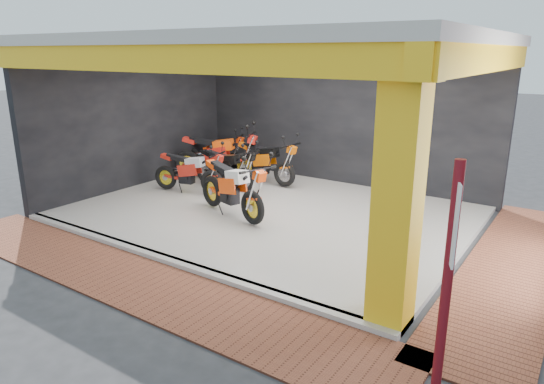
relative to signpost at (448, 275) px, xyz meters
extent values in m
plane|color=#2D2D30|center=(-4.65, 1.79, -1.36)|extent=(80.00, 80.00, 0.00)
cube|color=beige|center=(-4.65, 3.79, -1.31)|extent=(8.00, 6.00, 0.10)
cube|color=beige|center=(-4.65, 3.79, 2.24)|extent=(8.40, 6.40, 0.20)
cube|color=black|center=(-4.65, 6.89, 0.39)|extent=(8.20, 0.20, 3.50)
cube|color=black|center=(-8.75, 3.79, 0.39)|extent=(0.20, 6.20, 3.50)
cube|color=yellow|center=(-0.90, 1.04, 0.39)|extent=(0.50, 0.50, 3.50)
cube|color=yellow|center=(-4.65, 0.79, 1.94)|extent=(8.40, 0.30, 0.40)
cube|color=yellow|center=(-0.65, 3.79, 1.94)|extent=(0.30, 6.40, 0.40)
cube|color=beige|center=(-4.65, 0.77, -1.31)|extent=(8.00, 0.20, 0.10)
cube|color=brown|center=(-4.65, -0.01, -1.35)|extent=(9.00, 1.40, 0.03)
cube|color=brown|center=(0.15, 3.79, -1.35)|extent=(1.40, 7.00, 0.03)
cylinder|color=maroon|center=(0.00, 0.00, -0.12)|extent=(0.10, 0.10, 2.48)
cube|color=white|center=(0.00, 0.00, 0.53)|extent=(0.15, 0.33, 0.80)
camera|label=1|loc=(0.97, -4.41, 2.04)|focal=32.00mm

